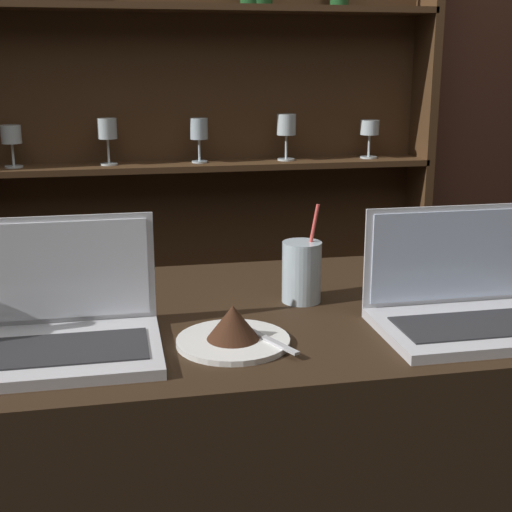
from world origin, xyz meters
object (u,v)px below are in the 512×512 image
at_px(laptop_far, 466,303).
at_px(cake_plate, 233,331).
at_px(laptop_near, 69,324).
at_px(water_glass, 302,272).

height_order(laptop_far, cake_plate, laptop_far).
distance_m(laptop_near, water_glass, 0.47).
bearing_deg(water_glass, laptop_near, -159.89).
height_order(laptop_near, cake_plate, laptop_near).
relative_size(cake_plate, water_glass, 0.99).
bearing_deg(water_glass, cake_plate, -130.96).
bearing_deg(water_glass, laptop_far, -36.88).
distance_m(laptop_near, laptop_far, 0.70).
height_order(laptop_near, laptop_far, laptop_near).
distance_m(laptop_near, cake_plate, 0.28).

